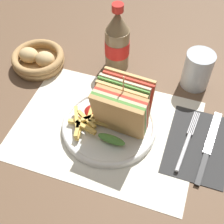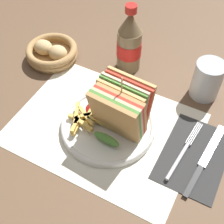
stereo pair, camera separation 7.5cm
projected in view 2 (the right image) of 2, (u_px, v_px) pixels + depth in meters
The scene contains 12 objects.
ground_plane at pixel (122, 128), 0.77m from camera, with size 4.00×4.00×0.00m, color brown.
placemat at pixel (105, 128), 0.77m from camera, with size 0.44×0.33×0.00m.
plate_main at pixel (108, 125), 0.76m from camera, with size 0.23×0.23×0.02m.
club_sandwich at pixel (119, 109), 0.71m from camera, with size 0.13×0.13×0.16m.
fries_pile at pixel (85, 117), 0.75m from camera, with size 0.10×0.12×0.02m.
ketchup_blob at pixel (95, 110), 0.77m from camera, with size 0.05×0.04×0.02m.
napkin at pixel (194, 155), 0.72m from camera, with size 0.14×0.21×0.00m.
fork at pixel (181, 155), 0.71m from camera, with size 0.03×0.18×0.01m.
knife at pixel (205, 160), 0.70m from camera, with size 0.04×0.22×0.00m.
coke_bottle_near at pixel (129, 43), 0.84m from camera, with size 0.07×0.07×0.20m.
glass_near at pixel (207, 80), 0.80m from camera, with size 0.08×0.08×0.10m.
bread_basket at pixel (52, 52), 0.91m from camera, with size 0.15×0.15×0.05m.
Camera 2 is at (0.19, -0.42, 0.62)m, focal length 50.00 mm.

